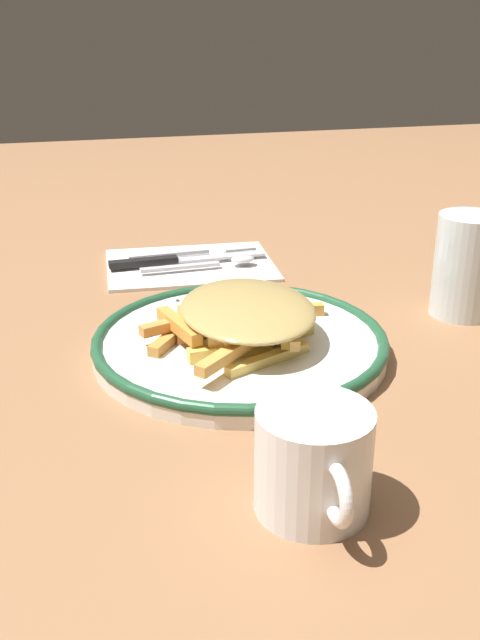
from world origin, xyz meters
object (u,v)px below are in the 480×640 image
at_px(plate, 240,343).
at_px(fries_heap, 246,317).
at_px(knife, 174,260).
at_px(napkin, 189,264).
at_px(fork, 193,252).
at_px(water_glass, 466,266).
at_px(spoon, 218,262).
at_px(coffee_mug, 314,461).

bearing_deg(plate, fries_heap, 62.88).
distance_m(plate, knife, 0.27).
distance_m(napkin, fork, 0.03).
relative_size(napkin, water_glass, 1.91).
bearing_deg(plate, spoon, 172.43).
relative_size(plate, knife, 1.40).
distance_m(plate, water_glass, 0.27).
height_order(water_glass, coffee_mug, water_glass).
height_order(napkin, water_glass, water_glass).
bearing_deg(napkin, water_glass, 49.26).
bearing_deg(fries_heap, water_glass, 99.27).
bearing_deg(knife, coffee_mug, 1.07).
distance_m(water_glass, coffee_mug, 0.40).
xyz_separation_m(knife, spoon, (0.03, 0.05, 0.00)).
xyz_separation_m(napkin, knife, (0.00, -0.02, 0.01)).
bearing_deg(fork, coffee_mug, -2.21).
bearing_deg(napkin, spoon, 52.64).
distance_m(napkin, coffee_mug, 0.53).
height_order(fries_heap, spoon, fries_heap).
bearing_deg(fork, spoon, 22.35).
bearing_deg(spoon, coffee_mug, -5.06).
bearing_deg(water_glass, napkin, -130.74).
xyz_separation_m(fork, spoon, (0.06, 0.02, 0.00)).
relative_size(fork, water_glass, 1.54).
distance_m(fork, water_glass, 0.37).
bearing_deg(fries_heap, napkin, -178.47).
bearing_deg(coffee_mug, knife, -178.93).
bearing_deg(fork, fries_heap, -0.91).
xyz_separation_m(napkin, water_glass, (0.23, 0.27, 0.05)).
relative_size(fork, knife, 0.84).
xyz_separation_m(spoon, coffee_mug, (0.50, -0.04, 0.03)).
relative_size(fries_heap, coffee_mug, 1.90).
distance_m(plate, coffee_mug, 0.25).
xyz_separation_m(plate, knife, (-0.27, -0.02, 0.00)).
relative_size(plate, napkin, 1.35).
bearing_deg(napkin, plate, 0.46).
distance_m(plate, fries_heap, 0.03).
bearing_deg(fork, plate, -1.90).
height_order(fries_heap, fork, fries_heap).
bearing_deg(coffee_mug, fork, 177.79).
height_order(spoon, coffee_mug, coffee_mug).
xyz_separation_m(water_glass, coffee_mug, (0.29, -0.28, -0.02)).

